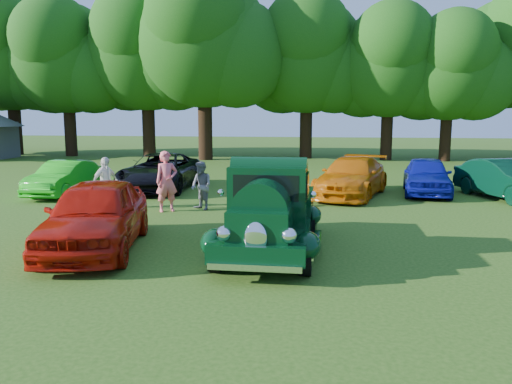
# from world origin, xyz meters

# --- Properties ---
(ground) EXTENTS (120.00, 120.00, 0.00)m
(ground) POSITION_xyz_m (0.00, 0.00, 0.00)
(ground) COLOR #264C11
(ground) RESTS_ON ground
(hero_pickup) EXTENTS (2.37, 5.08, 1.99)m
(hero_pickup) POSITION_xyz_m (1.27, -0.12, 0.86)
(hero_pickup) COLOR black
(hero_pickup) RESTS_ON ground
(red_convertible) EXTENTS (2.89, 5.07, 1.63)m
(red_convertible) POSITION_xyz_m (-2.72, -0.57, 0.81)
(red_convertible) COLOR #AA1207
(red_convertible) RESTS_ON ground
(back_car_lime) EXTENTS (1.42, 4.01, 1.32)m
(back_car_lime) POSITION_xyz_m (-7.58, 6.83, 0.66)
(back_car_lime) COLOR #1CAC16
(back_car_lime) RESTS_ON ground
(back_car_black) EXTENTS (2.63, 5.47, 1.50)m
(back_car_black) POSITION_xyz_m (-4.31, 8.68, 0.75)
(back_car_black) COLOR black
(back_car_black) RESTS_ON ground
(back_car_orange) EXTENTS (3.41, 5.45, 1.47)m
(back_car_orange) POSITION_xyz_m (3.49, 8.07, 0.74)
(back_car_orange) COLOR #CB6307
(back_car_orange) RESTS_ON ground
(back_car_blue) EXTENTS (2.23, 4.45, 1.46)m
(back_car_blue) POSITION_xyz_m (6.44, 9.01, 0.73)
(back_car_blue) COLOR #0C128A
(back_car_blue) RESTS_ON ground
(back_car_green) EXTENTS (2.92, 4.69, 1.46)m
(back_car_green) POSITION_xyz_m (9.11, 8.17, 0.73)
(back_car_green) COLOR black
(back_car_green) RESTS_ON ground
(spectator_pink) EXTENTS (0.85, 0.78, 1.95)m
(spectator_pink) POSITION_xyz_m (-2.55, 4.09, 0.98)
(spectator_pink) COLOR #F6656D
(spectator_pink) RESTS_ON ground
(spectator_grey) EXTENTS (0.98, 0.96, 1.59)m
(spectator_grey) POSITION_xyz_m (-1.52, 4.51, 0.80)
(spectator_grey) COLOR slate
(spectator_grey) RESTS_ON ground
(spectator_white) EXTENTS (0.85, 1.09, 1.72)m
(spectator_white) POSITION_xyz_m (-4.74, 4.33, 0.86)
(spectator_white) COLOR white
(spectator_white) RESTS_ON ground
(tree_line) EXTENTS (61.20, 11.45, 12.47)m
(tree_line) POSITION_xyz_m (-1.97, 24.23, 7.24)
(tree_line) COLOR black
(tree_line) RESTS_ON ground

